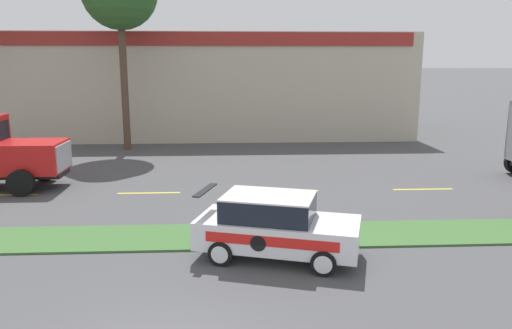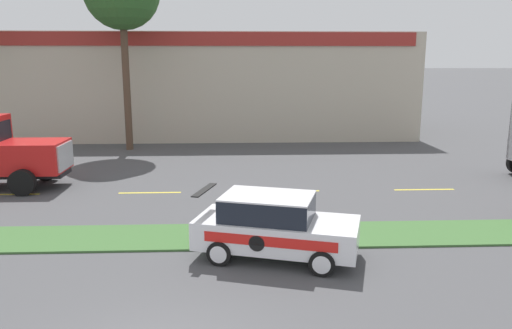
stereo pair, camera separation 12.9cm
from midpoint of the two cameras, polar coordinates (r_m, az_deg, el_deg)
grass_verge at (r=14.69m, az=-7.40°, el=-8.18°), size 120.00×2.13×0.06m
centre_line_3 at (r=21.30m, az=-26.36°, el=-3.07°), size 2.40×0.14×0.01m
centre_line_4 at (r=19.74m, az=-11.85°, el=-3.17°), size 2.40×0.14×0.01m
centre_line_5 at (r=19.60m, az=3.95°, el=-3.05°), size 2.40×0.14×0.01m
centre_line_6 at (r=20.90m, az=18.84°, el=-2.73°), size 2.40×0.14×0.01m
rally_car at (r=12.95m, az=2.39°, el=-7.01°), size 4.47×2.92×1.70m
store_building_backdrop at (r=36.54m, az=-5.18°, el=9.19°), size 26.71×12.10×6.71m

